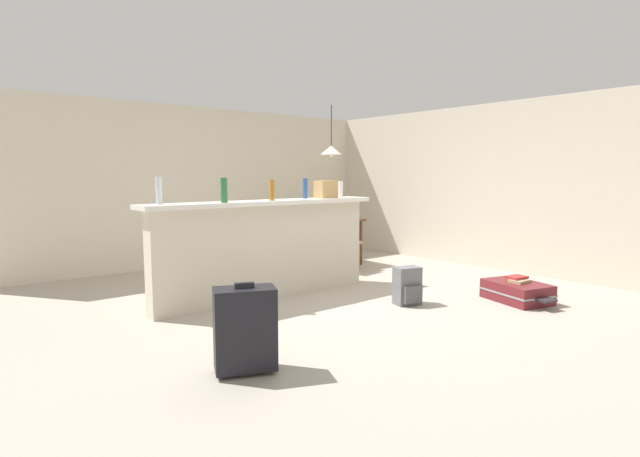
% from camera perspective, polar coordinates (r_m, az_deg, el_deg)
% --- Properties ---
extents(ground_plane, '(13.00, 13.00, 0.05)m').
position_cam_1_polar(ground_plane, '(5.98, 1.27, -7.96)').
color(ground_plane, '#ADA393').
extents(wall_back, '(6.60, 0.10, 2.50)m').
position_cam_1_polar(wall_back, '(8.34, -12.60, 4.77)').
color(wall_back, beige).
rests_on(wall_back, ground_plane).
extents(wall_right, '(0.10, 6.00, 2.50)m').
position_cam_1_polar(wall_right, '(8.29, 16.08, 4.67)').
color(wall_right, beige).
rests_on(wall_right, ground_plane).
extents(partition_half_wall, '(2.80, 0.20, 1.09)m').
position_cam_1_polar(partition_half_wall, '(5.83, -6.13, -2.64)').
color(partition_half_wall, beige).
rests_on(partition_half_wall, ground_plane).
extents(bar_countertop, '(2.96, 0.40, 0.05)m').
position_cam_1_polar(bar_countertop, '(5.77, -6.20, 2.97)').
color(bar_countertop, white).
rests_on(bar_countertop, partition_half_wall).
extents(bottle_clear, '(0.06, 0.06, 0.28)m').
position_cam_1_polar(bottle_clear, '(5.24, -17.98, 4.16)').
color(bottle_clear, silver).
rests_on(bottle_clear, bar_countertop).
extents(bottle_green, '(0.07, 0.07, 0.26)m').
position_cam_1_polar(bottle_green, '(5.38, -10.94, 4.34)').
color(bottle_green, '#2D6B38').
rests_on(bottle_green, bar_countertop).
extents(bottle_amber, '(0.06, 0.06, 0.24)m').
position_cam_1_polar(bottle_amber, '(5.73, -5.53, 4.39)').
color(bottle_amber, '#9E661E').
rests_on(bottle_amber, bar_countertop).
extents(bottle_blue, '(0.06, 0.06, 0.25)m').
position_cam_1_polar(bottle_blue, '(6.22, -1.71, 4.62)').
color(bottle_blue, '#284C89').
rests_on(bottle_blue, bar_countertop).
extents(bottle_white, '(0.06, 0.06, 0.21)m').
position_cam_1_polar(bottle_white, '(6.60, 2.37, 4.53)').
color(bottle_white, silver).
rests_on(bottle_white, bar_countertop).
extents(grocery_bag, '(0.26, 0.18, 0.22)m').
position_cam_1_polar(grocery_bag, '(6.34, 0.68, 4.51)').
color(grocery_bag, tan).
rests_on(grocery_bag, bar_countertop).
extents(dining_table, '(1.10, 0.80, 0.74)m').
position_cam_1_polar(dining_table, '(7.84, 0.40, 0.42)').
color(dining_table, '#4C331E').
rests_on(dining_table, ground_plane).
extents(dining_chair_near_partition, '(0.45, 0.45, 0.93)m').
position_cam_1_polar(dining_chair_near_partition, '(7.43, 2.23, -0.92)').
color(dining_chair_near_partition, '#9E754C').
rests_on(dining_chair_near_partition, ground_plane).
extents(dining_chair_far_side, '(0.41, 0.41, 0.93)m').
position_cam_1_polar(dining_chair_far_side, '(8.34, -1.55, -0.14)').
color(dining_chair_far_side, '#9E754C').
rests_on(dining_chair_far_side, ground_plane).
extents(pendant_lamp, '(0.34, 0.34, 0.80)m').
position_cam_1_polar(pendant_lamp, '(7.81, 1.30, 8.97)').
color(pendant_lamp, black).
extents(suitcase_flat_maroon, '(0.66, 0.89, 0.22)m').
position_cam_1_polar(suitcase_flat_maroon, '(6.13, 21.65, -6.75)').
color(suitcase_flat_maroon, maroon).
rests_on(suitcase_flat_maroon, ground_plane).
extents(suitcase_upright_black, '(0.50, 0.40, 0.67)m').
position_cam_1_polar(suitcase_upright_black, '(3.71, -8.58, -11.27)').
color(suitcase_upright_black, black).
rests_on(suitcase_upright_black, ground_plane).
extents(backpack_grey, '(0.32, 0.30, 0.42)m').
position_cam_1_polar(backpack_grey, '(5.64, 9.99, -6.56)').
color(backpack_grey, slate).
rests_on(backpack_grey, ground_plane).
extents(book_stack, '(0.28, 0.24, 0.06)m').
position_cam_1_polar(book_stack, '(6.13, 21.75, -5.42)').
color(book_stack, tan).
rests_on(book_stack, suitcase_flat_maroon).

